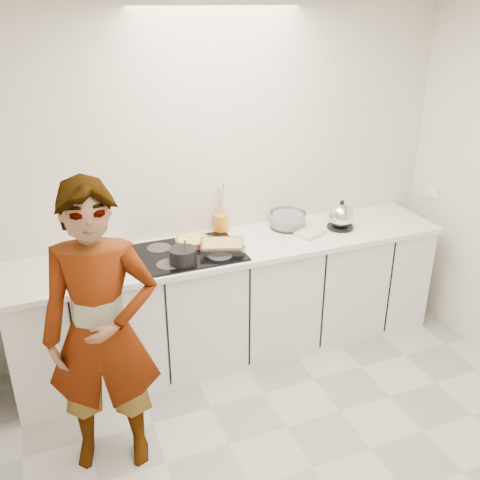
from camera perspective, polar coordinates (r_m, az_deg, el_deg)
name	(u,v)px	position (r m, az deg, el deg)	size (l,w,h in m)	color
floor	(313,468)	(3.46, 7.81, -22.92)	(3.60, 3.20, 0.00)	#BABAB7
wall_back	(219,181)	(4.02, -2.24, 6.34)	(3.60, 0.00, 2.60)	silver
base_cabinets	(235,301)	(4.10, -0.54, -6.55)	(3.20, 0.58, 0.87)	white
countertop	(235,247)	(3.89, -0.57, -0.76)	(3.24, 0.64, 0.04)	white
hob	(189,252)	(3.76, -5.44, -1.33)	(0.72, 0.54, 0.01)	black
tart_dish	(192,240)	(3.87, -5.13, -0.05)	(0.31, 0.31, 0.04)	#AB4A32
saucepan	(183,256)	(3.58, -6.11, -1.68)	(0.24, 0.24, 0.18)	black
baking_dish	(222,246)	(3.75, -1.91, -0.61)	(0.36, 0.31, 0.06)	silver
mixing_bowl	(288,220)	(4.17, 5.13, 2.10)	(0.33, 0.33, 0.13)	silver
tea_towel	(310,233)	(4.06, 7.50, 0.73)	(0.21, 0.15, 0.03)	white
kettle	(341,217)	(4.19, 10.71, 2.47)	(0.25, 0.25, 0.23)	black
utensil_crock	(221,223)	(4.07, -2.05, 1.81)	(0.11, 0.11, 0.14)	orange
cook	(102,333)	(3.05, -14.51, -9.57)	(0.64, 0.42, 1.74)	white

